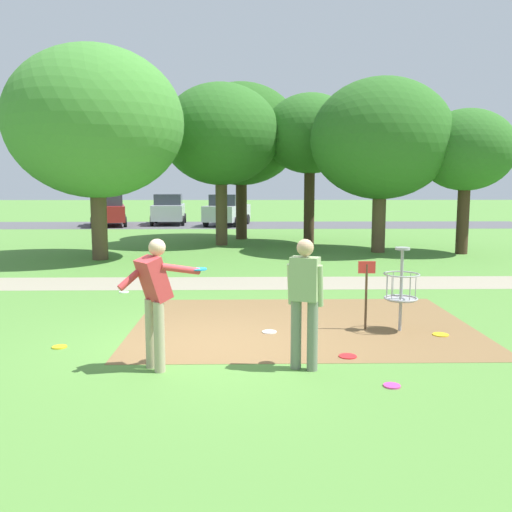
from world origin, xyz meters
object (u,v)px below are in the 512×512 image
parked_car_center_right (227,210)px  frisbee_far_right (348,356)px  tree_far_left (381,139)px  frisbee_far_left (441,335)px  frisbee_mid_grass (269,332)px  tree_near_right (221,135)px  player_foreground_watching (305,296)px  player_throwing (155,295)px  parked_car_center_left (169,209)px  tree_near_left (310,135)px  tree_mid_left (466,151)px  parked_car_leftmost (109,210)px  frisbee_near_basket (60,347)px  frisbee_scattered_b (392,386)px  tree_mid_center (241,135)px  frisbee_scattered_a (124,292)px  disc_golf_basket (397,286)px  tree_mid_right (95,123)px

parked_car_center_right → frisbee_far_right: bearing=-84.2°
tree_far_left → parked_car_center_right: tree_far_left is taller
frisbee_far_left → tree_far_left: 11.67m
frisbee_mid_grass → tree_near_right: 13.84m
player_foreground_watching → player_throwing: size_ratio=1.00×
frisbee_far_right → parked_car_center_left: 26.75m
tree_near_left → tree_mid_left: 6.06m
player_throwing → player_foreground_watching: bearing=-0.9°
tree_near_left → parked_car_leftmost: bearing=136.6°
frisbee_far_left → tree_near_right: (-4.09, 13.29, 4.32)m
frisbee_mid_grass → frisbee_far_right: same height
player_foreground_watching → tree_near_left: tree_near_left is taller
frisbee_near_basket → frisbee_mid_grass: same height
player_foreground_watching → frisbee_scattered_b: bearing=-33.0°
frisbee_scattered_b → player_throwing: bearing=167.0°
parked_car_center_left → player_foreground_watching: bearing=-78.3°
tree_mid_center → frisbee_scattered_a: bearing=-101.8°
frisbee_scattered_a → tree_mid_center: (2.54, 12.16, 4.55)m
disc_golf_basket → tree_mid_center: size_ratio=0.21×
tree_mid_center → parked_car_center_right: tree_mid_center is taller
frisbee_mid_grass → player_throwing: bearing=-131.4°
player_throwing → tree_far_left: (5.89, 12.39, 2.99)m
frisbee_near_basket → frisbee_far_right: same height
tree_mid_center → frisbee_far_left: bearing=-78.1°
frisbee_scattered_b → tree_near_right: (-2.71, 15.50, 4.32)m
frisbee_near_basket → parked_car_leftmost: (-5.30, 24.32, 0.91)m
parked_car_center_left → tree_mid_left: bearing=-50.0°
tree_near_left → player_throwing: bearing=-103.8°
frisbee_far_left → parked_car_leftmost: size_ratio=0.06×
frisbee_scattered_a → tree_mid_left: bearing=33.2°
disc_golf_basket → tree_near_right: (-3.45, 13.01, 3.58)m
frisbee_near_basket → parked_car_center_right: size_ratio=0.05×
frisbee_far_left → player_foreground_watching: bearing=-146.4°
tree_far_left → parked_car_leftmost: 18.43m
parked_car_center_left → frisbee_far_right: bearing=-76.7°
frisbee_far_right → tree_near_right: 15.20m
tree_near_right → tree_mid_center: 2.61m
disc_golf_basket → frisbee_far_right: size_ratio=5.56×
tree_near_left → tree_near_right: tree_near_right is taller
frisbee_scattered_a → tree_mid_left: size_ratio=0.04×
parked_car_center_left → tree_far_left: bearing=-56.2°
frisbee_far_left → frisbee_far_right: (-1.69, -1.08, 0.00)m
player_foreground_watching → parked_car_leftmost: size_ratio=0.38×
parked_car_center_right → disc_golf_basket: bearing=-81.4°
frisbee_near_basket → parked_car_leftmost: bearing=102.3°
player_foreground_watching → disc_golf_basket: bearing=47.1°
tree_near_right → tree_mid_right: size_ratio=0.95×
tree_mid_center → tree_mid_right: tree_mid_center is taller
frisbee_scattered_b → tree_mid_right: tree_mid_right is taller
tree_mid_left → tree_near_left: bearing=145.9°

